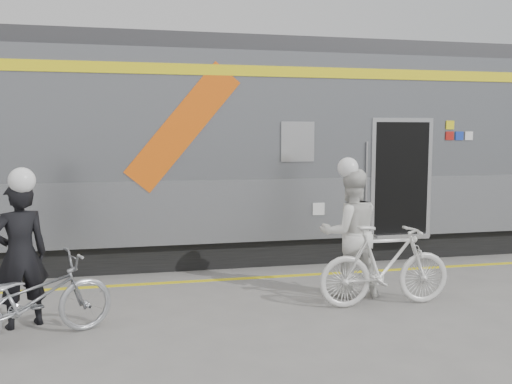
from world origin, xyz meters
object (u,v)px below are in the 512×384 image
object	(u,v)px
man	(20,255)
woman	(350,233)
bicycle_left	(30,299)
bicycle_right	(385,266)

from	to	relation	value
man	woman	distance (m)	4.47
man	woman	xyz separation A→B (m)	(4.46, 0.35, 0.03)
man	bicycle_left	size ratio (longest dim) A/B	0.95
man	bicycle_left	world-z (taller)	man
bicycle_left	bicycle_right	world-z (taller)	bicycle_right
woman	bicycle_left	bearing A→B (deg)	13.23
bicycle_left	woman	distance (m)	4.38
bicycle_right	man	bearing A→B (deg)	88.89
man	bicycle_left	bearing A→B (deg)	85.21
man	bicycle_left	xyz separation A→B (m)	(0.20, -0.55, -0.41)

